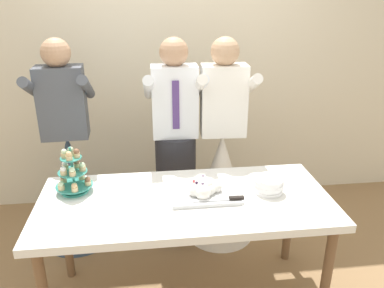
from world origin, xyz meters
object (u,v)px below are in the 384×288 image
at_px(main_cake_tray, 204,189).
at_px(person_bride, 221,173).
at_px(person_guest, 72,176).
at_px(cupcake_stand, 73,174).
at_px(dessert_table, 185,209).
at_px(person_groom, 175,155).
at_px(plate_stack, 269,185).

distance_m(main_cake_tray, person_bride, 0.76).
bearing_deg(person_guest, cupcake_stand, -77.07).
bearing_deg(person_bride, main_cake_tray, -110.34).
bearing_deg(cupcake_stand, main_cake_tray, -10.16).
bearing_deg(person_bride, cupcake_stand, -153.28).
distance_m(dessert_table, cupcake_stand, 0.74).
xyz_separation_m(dessert_table, cupcake_stand, (-0.69, 0.17, 0.20)).
bearing_deg(person_groom, person_bride, -3.40).
height_order(plate_stack, person_groom, person_groom).
relative_size(person_groom, person_guest, 1.00).
relative_size(main_cake_tray, person_groom, 0.26).
height_order(dessert_table, person_guest, person_guest).
bearing_deg(plate_stack, main_cake_tray, 178.99).
xyz_separation_m(cupcake_stand, plate_stack, (1.22, -0.15, -0.07)).
relative_size(person_bride, person_guest, 1.00).
xyz_separation_m(dessert_table, main_cake_tray, (0.12, 0.03, 0.12)).
relative_size(plate_stack, person_bride, 0.11).
relative_size(plate_stack, person_groom, 0.11).
height_order(main_cake_tray, plate_stack, main_cake_tray).
height_order(cupcake_stand, plate_stack, cupcake_stand).
relative_size(person_groom, person_bride, 1.00).
bearing_deg(person_bride, dessert_table, -117.55).
distance_m(dessert_table, person_guest, 1.15).
height_order(cupcake_stand, person_guest, person_guest).
bearing_deg(dessert_table, cupcake_stand, 165.76).
height_order(person_groom, person_guest, same).
bearing_deg(main_cake_tray, person_bride, 69.66).
height_order(dessert_table, person_bride, person_bride).
bearing_deg(cupcake_stand, dessert_table, -14.24).
distance_m(cupcake_stand, person_bride, 1.22).
bearing_deg(main_cake_tray, person_guest, 141.17).
height_order(main_cake_tray, person_guest, person_guest).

